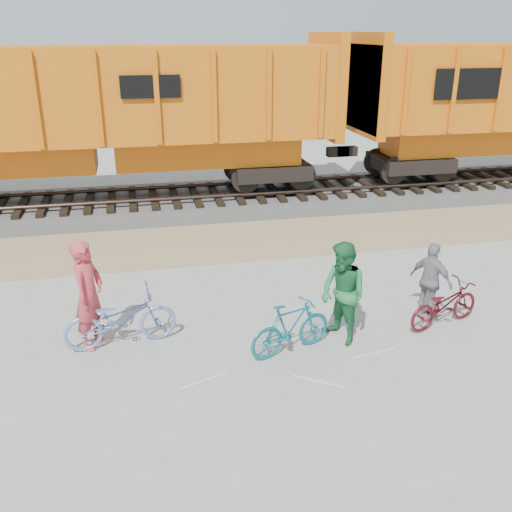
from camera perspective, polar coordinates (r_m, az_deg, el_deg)
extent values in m
plane|color=#9E9E99|center=(10.22, -0.20, -9.28)|extent=(120.00, 120.00, 0.00)
cube|color=tan|center=(15.13, -4.56, 1.34)|extent=(120.00, 3.00, 0.02)
cube|color=slate|center=(18.39, -6.10, 5.47)|extent=(120.00, 4.00, 0.30)
cube|color=black|center=(18.33, -6.13, 6.10)|extent=(0.22, 2.60, 0.12)
cube|color=black|center=(20.05, 12.79, 7.04)|extent=(0.22, 2.60, 0.12)
cylinder|color=#382821|center=(17.61, -5.87, 5.86)|extent=(120.00, 0.12, 0.12)
cylinder|color=#382821|center=(18.99, -6.39, 7.01)|extent=(120.00, 0.12, 0.12)
cube|color=black|center=(18.11, -14.55, 7.23)|extent=(11.20, 2.20, 0.80)
cube|color=orange|center=(17.93, -14.81, 9.85)|extent=(11.76, 1.65, 0.90)
cube|color=orange|center=(17.67, -15.37, 15.40)|extent=(14.00, 3.00, 2.60)
cube|color=#C95F0C|center=(18.65, 7.00, 16.59)|extent=(0.30, 3.06, 3.10)
cube|color=#C95F0C|center=(19.11, 10.85, 16.50)|extent=(0.30, 3.06, 3.10)
cube|color=black|center=(18.92, 20.50, 15.82)|extent=(2.20, 0.04, 0.90)
imported|color=#6C87BF|center=(10.39, -13.40, -6.11)|extent=(2.05, 0.94, 1.04)
imported|color=#106478|center=(9.92, 3.49, -7.15)|extent=(1.66, 0.94, 0.96)
imported|color=#510E16|center=(11.37, 18.30, -4.63)|extent=(1.74, 1.02, 0.86)
imported|color=#C0393F|center=(10.31, -16.40, -3.74)|extent=(0.72, 0.85, 1.98)
imported|color=#216B38|center=(10.18, 8.69, -3.74)|extent=(0.99, 1.10, 1.87)
imported|color=gray|center=(11.50, 17.09, -2.36)|extent=(0.77, 0.96, 1.52)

